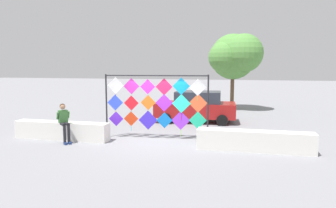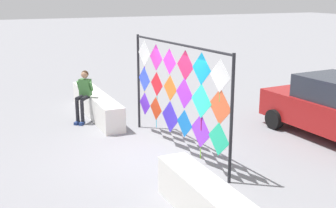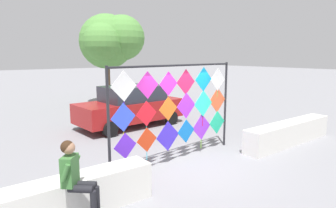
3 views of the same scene
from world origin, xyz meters
name	(u,v)px [view 2 (image 2 of 3)]	position (x,y,z in m)	size (l,w,h in m)	color
ground	(153,155)	(0.00, 0.00, 0.00)	(120.00, 120.00, 0.00)	gray
plaza_ledge_left	(96,105)	(-4.00, -0.37, 0.38)	(4.25, 0.60, 0.76)	silver
kite_display_rack	(178,88)	(-0.01, 0.69, 1.66)	(4.49, 0.46, 2.79)	#232328
seated_vendor	(84,92)	(-3.55, -0.87, 0.96)	(0.76, 0.74, 1.61)	black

